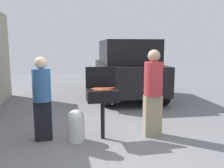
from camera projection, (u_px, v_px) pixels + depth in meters
ground_plane at (106, 142)px, 4.42m from camera, size 24.00×24.00×0.00m
bbq_grill at (103, 97)px, 4.48m from camera, size 0.60×0.44×0.98m
grill_lid_open at (101, 77)px, 4.63m from camera, size 0.60×0.05×0.42m
hot_dog_0 at (105, 88)px, 4.55m from camera, size 0.13×0.04×0.03m
hot_dog_1 at (94, 89)px, 4.44m from camera, size 0.13×0.04×0.03m
hot_dog_2 at (97, 90)px, 4.38m from camera, size 0.13×0.04×0.03m
hot_dog_3 at (99, 88)px, 4.58m from camera, size 0.13×0.04×0.03m
hot_dog_4 at (101, 90)px, 4.35m from camera, size 0.13×0.03×0.03m
hot_dog_5 at (111, 88)px, 4.58m from camera, size 0.13×0.03×0.03m
hot_dog_6 at (98, 89)px, 4.42m from camera, size 0.13×0.03×0.03m
hot_dog_7 at (96, 89)px, 4.48m from camera, size 0.13×0.04×0.03m
hot_dog_8 at (109, 90)px, 4.36m from camera, size 0.13×0.04×0.03m
hot_dog_9 at (109, 88)px, 4.50m from camera, size 0.13×0.03×0.03m
hot_dog_10 at (98, 90)px, 4.28m from camera, size 0.13×0.03×0.03m
hot_dog_11 at (103, 89)px, 4.41m from camera, size 0.13×0.04×0.03m
hot_dog_12 at (103, 89)px, 4.47m from camera, size 0.13×0.04×0.03m
hot_dog_13 at (106, 90)px, 4.30m from camera, size 0.13×0.03×0.03m
hot_dog_14 at (105, 89)px, 4.44m from camera, size 0.13×0.03×0.03m
hot_dog_15 at (97, 88)px, 4.53m from camera, size 0.13×0.03×0.03m
propane_tank at (76, 125)px, 4.42m from camera, size 0.32×0.32×0.62m
person_left at (42, 96)px, 4.39m from camera, size 0.34×0.34×1.61m
person_right at (153, 90)px, 4.63m from camera, size 0.36×0.36×1.74m
parked_minivan at (126, 68)px, 8.50m from camera, size 2.21×4.49×2.02m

